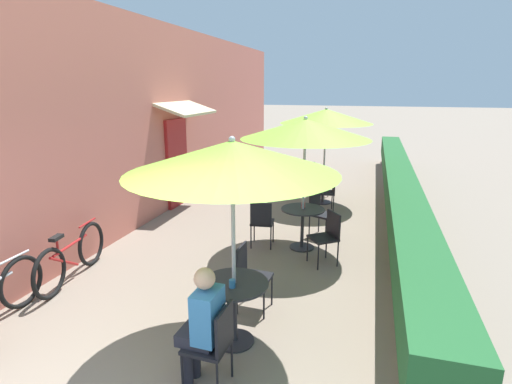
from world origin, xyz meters
The scene contains 20 objects.
cafe_facade_wall centered at (-2.54, 7.28, 2.09)m, with size 0.98×14.84×4.20m.
planter_hedge centered at (2.75, 7.32, 0.54)m, with size 0.60×13.84×1.01m.
patio_table_near centered at (0.74, 1.88, 0.54)m, with size 0.77×0.77×0.75m.
patio_umbrella_near centered at (0.74, 1.88, 2.15)m, with size 2.21×2.21×2.36m.
cafe_chair_near_left centered at (0.79, 1.15, 0.52)m, with size 0.41×0.41×0.87m.
seated_patron_near_left centered at (0.68, 1.15, 0.69)m, with size 0.41×0.35×1.25m.
cafe_chair_near_right centered at (0.69, 2.60, 0.52)m, with size 0.41×0.41×0.87m.
coffee_cup_near centered at (0.75, 1.77, 0.79)m, with size 0.07×0.07×0.09m.
patio_table_mid centered at (1.00, 4.82, 0.54)m, with size 0.77×0.77×0.75m.
patio_umbrella_mid centered at (1.00, 4.82, 2.15)m, with size 2.21×2.21×2.36m.
cafe_chair_mid_left centered at (1.21, 5.52, 0.52)m, with size 0.52×0.52×0.87m.
cafe_chair_mid_right centered at (0.29, 4.66, 0.52)m, with size 0.45×0.45×0.87m.
cafe_chair_mid_back centered at (1.50, 4.29, 0.52)m, with size 0.56×0.56×0.87m.
coffee_cup_mid centered at (0.99, 4.89, 0.79)m, with size 0.07×0.07×0.09m.
patio_table_far centered at (1.00, 7.86, 0.54)m, with size 0.77×0.77×0.75m.
patio_umbrella_far centered at (1.00, 7.86, 2.15)m, with size 2.21×2.21×2.36m.
cafe_chair_far_left centered at (0.78, 8.55, 0.52)m, with size 0.47×0.47×0.87m.
cafe_chair_far_right centered at (1.21, 7.16, 0.52)m, with size 0.47×0.47×0.87m.
coffee_cup_far centered at (0.88, 7.91, 0.79)m, with size 0.07×0.07×0.09m.
bicycle_second centered at (-2.11, 2.64, 0.37)m, with size 0.32×1.79×0.81m.
Camera 1 is at (2.09, -1.89, 2.85)m, focal length 28.00 mm.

